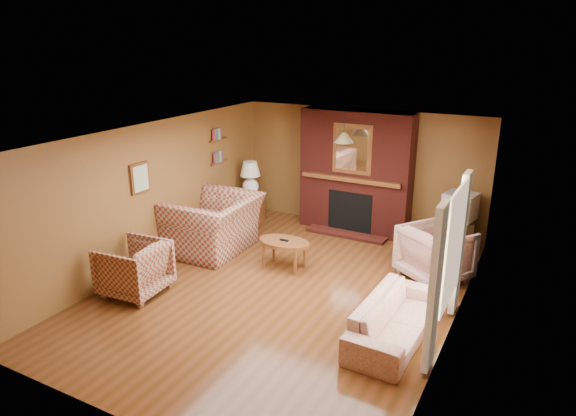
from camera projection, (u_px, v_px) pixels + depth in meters
The scene contains 20 objects.
floor at pixel (283, 290), 7.92m from camera, with size 6.50×6.50×0.00m, color #4E2C10.
ceiling at pixel (283, 136), 7.16m from camera, with size 6.50×6.50×0.00m, color white.
wall_back at pixel (360, 169), 10.26m from camera, with size 6.50×6.50×0.00m, color brown.
wall_front at pixel (118, 319), 4.81m from camera, with size 6.50×6.50×0.00m, color brown.
wall_left at pixel (153, 194), 8.65m from camera, with size 6.50×6.50×0.00m, color brown.
wall_right at pixel (458, 248), 6.43m from camera, with size 6.50×6.50×0.00m, color brown.
fireplace at pixel (356, 173), 10.04m from camera, with size 2.20×0.82×2.40m.
window_right at pixel (450, 258), 6.30m from camera, with size 0.10×1.85×2.00m.
bookshelf at pixel (220, 147), 10.07m from camera, with size 0.09×0.55×0.71m.
botanical_print at pixel (140, 178), 8.27m from camera, with size 0.05×0.40×0.50m.
pendant_light at pixel (344, 137), 9.21m from camera, with size 0.36×0.36×0.48m.
plaid_loveseat at pixel (214, 224), 9.24m from camera, with size 1.55×1.36×1.01m, color maroon.
plaid_armchair at pixel (134, 268), 7.72m from camera, with size 0.87×0.89×0.81m, color maroon.
floral_sofa at pixel (395, 318), 6.59m from camera, with size 1.89×0.74×0.55m, color beige.
floral_armchair at pixel (435, 253), 8.18m from camera, with size 0.93×0.96×0.87m, color beige.
coffee_table at pixel (284, 244), 8.56m from camera, with size 0.90×0.56×0.51m.
side_table at pixel (251, 208), 10.81m from camera, with size 0.44×0.44×0.59m, color brown.
table_lamp at pixel (250, 176), 10.59m from camera, with size 0.42×0.42×0.70m.
tv_stand at pixel (457, 235), 9.25m from camera, with size 0.58×0.52×0.63m, color black.
crt_tv at pixel (460, 206), 9.07m from camera, with size 0.60×0.60×0.48m.
Camera 1 is at (3.40, -6.24, 3.71)m, focal length 32.00 mm.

